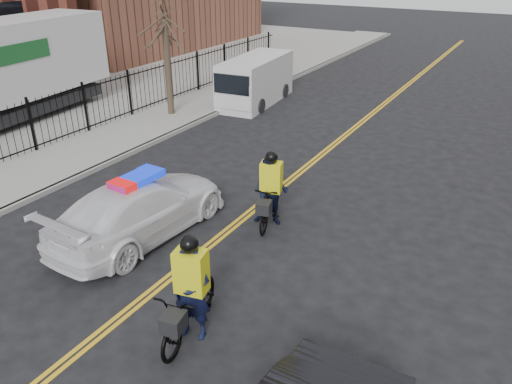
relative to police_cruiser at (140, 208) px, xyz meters
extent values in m
plane|color=black|center=(1.83, -1.60, -0.76)|extent=(120.00, 120.00, 0.00)
cube|color=yellow|center=(1.75, 6.40, -0.75)|extent=(0.10, 60.00, 0.01)
cube|color=yellow|center=(1.91, 6.40, -0.75)|extent=(0.10, 60.00, 0.01)
cube|color=gray|center=(-5.67, 6.40, -0.68)|extent=(3.00, 60.00, 0.15)
cube|color=gray|center=(-4.17, 6.40, -0.68)|extent=(0.20, 60.00, 0.15)
cylinder|color=#362B20|center=(-5.77, 8.40, 1.39)|extent=(0.28, 0.28, 4.00)
imported|color=white|center=(0.00, 0.00, -0.01)|extent=(2.36, 5.28, 1.50)
cube|color=#0C26CC|center=(0.00, 0.00, 0.83)|extent=(0.69, 1.41, 0.16)
cube|color=silver|center=(-3.67, 12.26, 0.31)|extent=(2.36, 5.20, 2.15)
cube|color=silver|center=(-3.45, 10.08, 0.13)|extent=(1.88, 0.92, 1.12)
cube|color=black|center=(-3.41, 9.71, 0.69)|extent=(1.68, 0.26, 0.84)
cylinder|color=black|center=(-4.40, 10.69, -0.43)|extent=(0.30, 0.67, 0.65)
cylinder|color=black|center=(-2.64, 10.86, -0.43)|extent=(0.30, 0.67, 0.65)
cylinder|color=black|center=(-4.70, 13.66, -0.43)|extent=(0.30, 0.67, 0.65)
cylinder|color=black|center=(-2.94, 13.84, -0.43)|extent=(0.30, 0.67, 0.65)
cylinder|color=black|center=(-11.53, 8.25, -0.20)|extent=(0.12, 0.12, 1.12)
cube|color=#195926|center=(-9.72, 3.84, 2.29)|extent=(0.44, 4.05, 0.71)
imported|color=black|center=(3.42, -2.38, -0.17)|extent=(1.21, 2.35, 1.18)
imported|color=black|center=(3.42, -2.38, 0.25)|extent=(0.82, 0.62, 2.02)
cube|color=yellow|center=(3.42, -2.38, 0.69)|extent=(0.64, 0.50, 0.85)
sphere|color=black|center=(3.42, -2.38, 1.27)|extent=(0.34, 0.34, 0.34)
cube|color=black|center=(3.57, -3.14, 0.15)|extent=(0.44, 0.48, 0.31)
imported|color=black|center=(2.63, 2.14, -0.14)|extent=(1.09, 2.15, 1.24)
imported|color=black|center=(2.63, 2.14, 0.20)|extent=(1.09, 0.94, 1.92)
cube|color=yellow|center=(2.63, 2.14, 0.62)|extent=(0.62, 0.50, 0.81)
sphere|color=black|center=(2.63, 2.14, 1.17)|extent=(0.32, 0.32, 0.32)
cube|color=black|center=(2.81, 1.42, 0.11)|extent=(0.44, 0.47, 0.30)
camera|label=1|loc=(8.16, -8.26, 5.93)|focal=35.00mm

